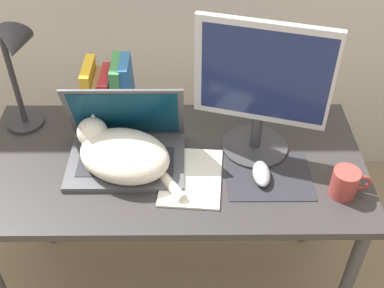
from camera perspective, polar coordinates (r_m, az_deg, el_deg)
desk at (r=1.67m, az=-2.30°, el=-4.23°), size 1.28×0.62×0.76m
laptop at (r=1.59m, az=-7.79°, el=-0.28°), size 0.38×0.27×0.27m
cat at (r=1.55m, az=-8.38°, el=-1.08°), size 0.38×0.32×0.15m
external_monitor at (r=1.51m, az=8.24°, el=6.66°), size 0.42×0.22×0.47m
mousepad at (r=1.57m, az=9.09°, el=-3.79°), size 0.27×0.22×0.00m
computer_mouse at (r=1.54m, az=8.22°, el=-3.49°), size 0.06×0.11×0.04m
book_row at (r=1.71m, az=-9.76°, el=5.61°), size 0.17×0.16×0.26m
desk_lamp at (r=1.67m, az=-20.14°, el=9.10°), size 0.17×0.17×0.42m
notepad at (r=1.54m, az=-0.08°, el=-3.94°), size 0.21×0.28×0.01m
mug at (r=1.54m, az=17.75°, el=-4.41°), size 0.12×0.08×0.09m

